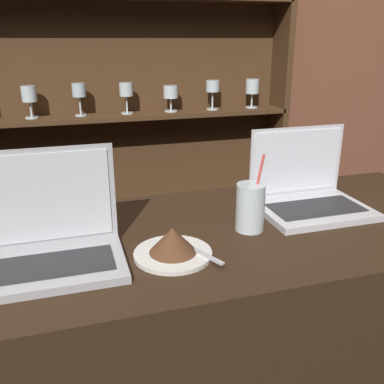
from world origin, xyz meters
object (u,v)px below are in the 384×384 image
object	(u,v)px
laptop_near	(44,239)
water_glass	(250,207)
laptop_far	(307,192)
cake_plate	(174,244)

from	to	relation	value
laptop_near	water_glass	bearing A→B (deg)	3.62
laptop_far	laptop_near	bearing A→B (deg)	-170.36
laptop_near	water_glass	world-z (taller)	laptop_near
cake_plate	laptop_near	bearing A→B (deg)	169.77
laptop_near	laptop_far	size ratio (longest dim) A/B	1.10
cake_plate	water_glass	xyz separation A→B (m)	(0.22, 0.08, 0.03)
laptop_near	cake_plate	distance (m)	0.28
laptop_near	cake_plate	size ratio (longest dim) A/B	1.81
laptop_far	cake_plate	size ratio (longest dim) A/B	1.65
laptop_far	water_glass	distance (m)	0.24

